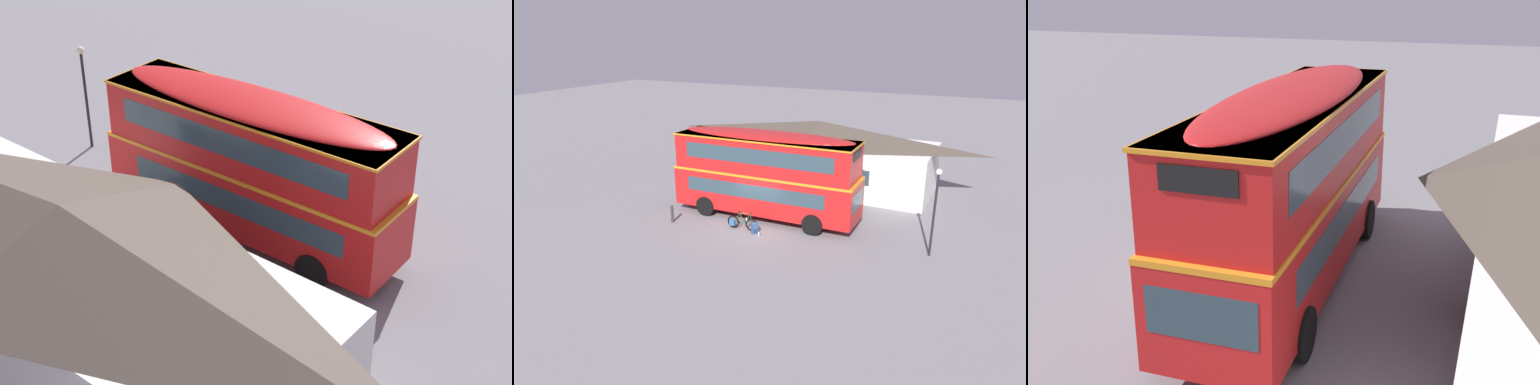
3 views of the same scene
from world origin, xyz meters
The scene contains 8 objects.
ground_plane centered at (0.00, 0.00, 0.00)m, with size 120.00×120.00×0.00m, color slate.
double_decker_bus centered at (-0.11, 1.46, 2.64)m, with size 10.27×2.73×4.79m.
touring_bicycle centered at (-0.52, -0.65, 0.37)m, with size 1.75×0.48×0.98m.
backpack_on_ground centered at (0.36, -0.81, 0.30)m, with size 0.40×0.40×0.58m.
water_bottle_clear_plastic centered at (0.70, -1.02, 0.12)m, with size 0.07×0.07×0.26m.
pub_building centered at (0.32, 8.46, 2.18)m, with size 15.26×6.08×4.27m.
street_lamp centered at (8.76, 0.46, 2.60)m, with size 0.28×0.28×4.16m.
kerb_bollard centered at (-4.35, -1.40, 0.50)m, with size 0.16×0.16×0.97m.
Camera 2 is at (10.63, -20.33, 9.79)m, focal length 32.96 mm.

